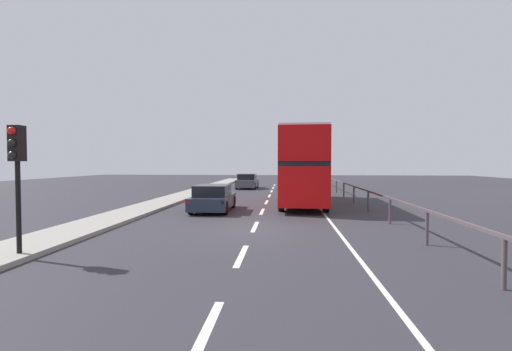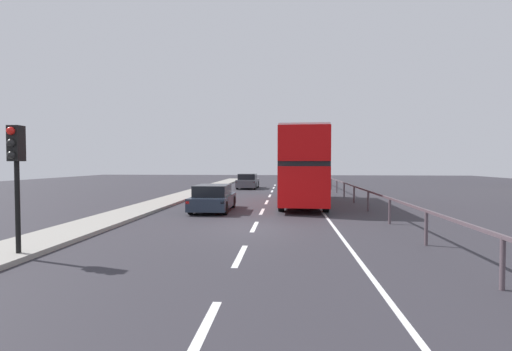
{
  "view_description": "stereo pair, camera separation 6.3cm",
  "coord_description": "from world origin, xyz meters",
  "px_view_note": "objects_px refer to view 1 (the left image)",
  "views": [
    {
      "loc": [
        1.13,
        -13.57,
        2.43
      ],
      "look_at": [
        -0.42,
        6.12,
        1.76
      ],
      "focal_mm": 25.74,
      "sensor_mm": 36.0,
      "label": 1
    },
    {
      "loc": [
        1.19,
        -13.56,
        2.43
      ],
      "look_at": [
        -0.42,
        6.12,
        1.76
      ],
      "focal_mm": 25.74,
      "sensor_mm": 36.0,
      "label": 2
    }
  ],
  "objects_px": {
    "double_decker_bus_red": "(303,165)",
    "hatchback_car_near": "(213,198)",
    "traffic_signal_pole": "(17,158)",
    "sedan_car_ahead": "(247,181)"
  },
  "relations": [
    {
      "from": "double_decker_bus_red",
      "to": "hatchback_car_near",
      "type": "bearing_deg",
      "value": -139.77
    },
    {
      "from": "traffic_signal_pole",
      "to": "sedan_car_ahead",
      "type": "bearing_deg",
      "value": 83.06
    },
    {
      "from": "hatchback_car_near",
      "to": "traffic_signal_pole",
      "type": "relative_size",
      "value": 1.28
    },
    {
      "from": "hatchback_car_near",
      "to": "double_decker_bus_red",
      "type": "bearing_deg",
      "value": 37.59
    },
    {
      "from": "traffic_signal_pole",
      "to": "double_decker_bus_red",
      "type": "bearing_deg",
      "value": 59.53
    },
    {
      "from": "double_decker_bus_red",
      "to": "hatchback_car_near",
      "type": "distance_m",
      "value": 6.18
    },
    {
      "from": "double_decker_bus_red",
      "to": "traffic_signal_pole",
      "type": "height_order",
      "value": "double_decker_bus_red"
    },
    {
      "from": "sedan_car_ahead",
      "to": "traffic_signal_pole",
      "type": "bearing_deg",
      "value": -96.39
    },
    {
      "from": "double_decker_bus_red",
      "to": "hatchback_car_near",
      "type": "height_order",
      "value": "double_decker_bus_red"
    },
    {
      "from": "traffic_signal_pole",
      "to": "sedan_car_ahead",
      "type": "relative_size",
      "value": 0.75
    }
  ]
}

